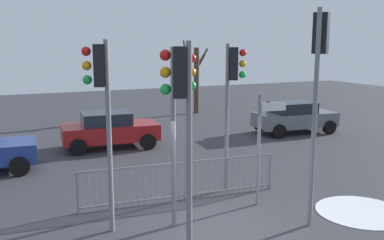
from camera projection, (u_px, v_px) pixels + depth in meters
The scene contains 12 objects.
ground_plane at pixel (219, 231), 9.92m from camera, with size 60.00×60.00×0.00m, color #38383D.
traffic_light_foreground_right at pixel (233, 84), 12.09m from camera, with size 0.53×0.39×4.20m.
traffic_light_rear_left at pixel (181, 105), 7.73m from camera, with size 0.53×0.40×4.27m.
traffic_light_foreground_left at pixel (319, 69), 9.68m from camera, with size 0.50×0.43×4.98m.
traffic_light_rear_right at pixel (101, 93), 9.33m from camera, with size 0.56×0.36×4.30m.
traffic_light_mid_right at pixel (180, 97), 9.65m from camera, with size 0.55×0.37×4.14m.
direction_sign_post at pixel (261, 143), 11.25m from camera, with size 0.79×0.15×2.95m.
pedestrian_guard_railing at pixel (181, 180), 11.75m from camera, with size 5.53×0.48×1.07m.
car_grey_far at pixel (294, 117), 20.53m from camera, with size 3.92×2.16×1.47m.
car_red_near at pixel (109, 129), 17.58m from camera, with size 3.92×2.17×1.47m.
bare_tree_left at pixel (196, 78), 26.04m from camera, with size 1.70×1.40×4.36m.
snow_patch_kerb at pixel (361, 212), 11.01m from camera, with size 2.27×2.27×0.01m, color white.
Camera 1 is at (-4.39, -8.24, 4.24)m, focal length 40.69 mm.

